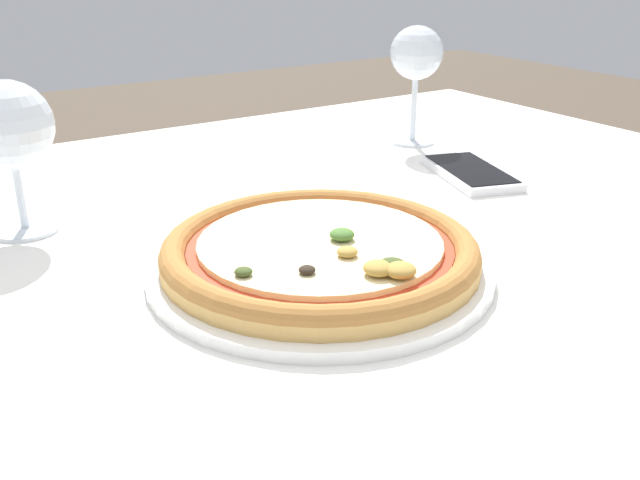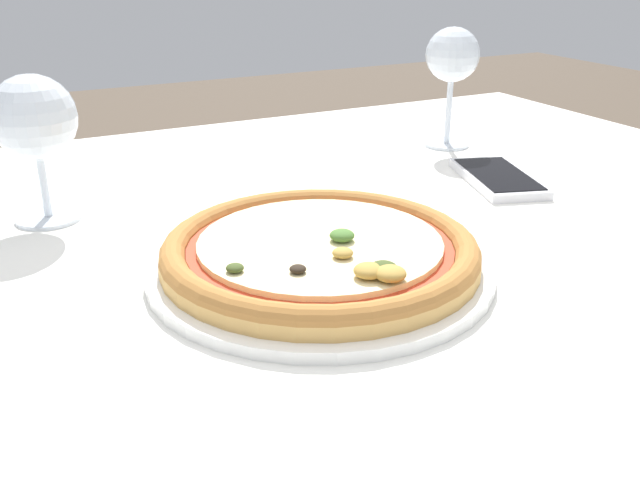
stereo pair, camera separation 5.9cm
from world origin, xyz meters
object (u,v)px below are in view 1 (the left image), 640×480
(wine_glass_far_left, at_px, (416,57))
(cell_phone, at_px, (470,172))
(pizza_plate, at_px, (320,254))
(wine_glass_far_right, at_px, (9,129))
(dining_table, at_px, (298,341))

(wine_glass_far_left, relative_size, cell_phone, 1.00)
(pizza_plate, height_order, wine_glass_far_left, wine_glass_far_left)
(wine_glass_far_left, xyz_separation_m, cell_phone, (-0.04, -0.16, -0.11))
(pizza_plate, bearing_deg, cell_phone, 23.12)
(wine_glass_far_left, height_order, wine_glass_far_right, wine_glass_far_left)
(dining_table, distance_m, wine_glass_far_left, 0.47)
(dining_table, relative_size, cell_phone, 8.31)
(pizza_plate, distance_m, wine_glass_far_left, 0.46)
(dining_table, height_order, cell_phone, cell_phone)
(dining_table, distance_m, pizza_plate, 0.11)
(wine_glass_far_left, bearing_deg, dining_table, -143.94)
(pizza_plate, xyz_separation_m, wine_glass_far_right, (-0.19, 0.24, 0.08))
(pizza_plate, height_order, wine_glass_far_right, wine_glass_far_right)
(cell_phone, bearing_deg, wine_glass_far_left, 74.59)
(dining_table, relative_size, pizza_plate, 4.51)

